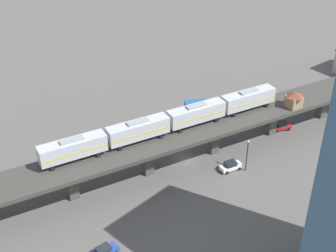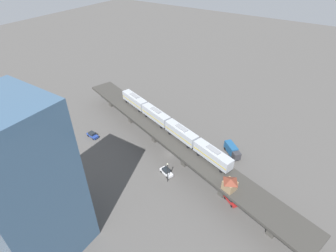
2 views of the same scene
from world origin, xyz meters
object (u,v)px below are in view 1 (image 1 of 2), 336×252
(street_car_white, at_px, (231,166))
(street_car_blue, at_px, (104,251))
(signal_hut, at_px, (294,99))
(street_lamp, at_px, (247,153))
(subway_train, at_px, (168,121))
(delivery_truck, at_px, (199,107))
(street_car_red, at_px, (281,126))

(street_car_white, distance_m, street_car_blue, 31.29)
(signal_hut, xyz_separation_m, street_lamp, (0.76, -17.28, -4.58))
(subway_train, height_order, delivery_truck, subway_train)
(street_car_blue, xyz_separation_m, delivery_truck, (-17.97, 43.93, 0.82))
(street_car_white, height_order, street_car_red, same)
(street_car_red, height_order, street_lamp, street_lamp)
(signal_hut, bearing_deg, street_lamp, -87.48)
(subway_train, distance_m, signal_hut, 28.37)
(street_lamp, bearing_deg, delivery_truck, 152.76)
(street_car_red, bearing_deg, subway_train, -110.69)
(street_car_red, bearing_deg, delivery_truck, -158.60)
(street_car_white, height_order, street_car_blue, same)
(signal_hut, bearing_deg, street_car_blue, -92.52)
(subway_train, distance_m, street_lamp, 16.30)
(subway_train, relative_size, delivery_truck, 6.94)
(street_car_red, height_order, street_car_blue, same)
(signal_hut, height_order, street_lamp, signal_hut)
(street_car_white, bearing_deg, subway_train, -149.00)
(street_car_white, bearing_deg, delivery_truck, 145.96)
(subway_train, bearing_deg, street_lamp, 32.65)
(subway_train, height_order, street_car_white, subway_train)
(street_lamp, bearing_deg, street_car_blue, -95.14)
(street_lamp, bearing_deg, street_car_white, -140.18)
(street_lamp, bearing_deg, street_car_red, 99.96)
(subway_train, distance_m, street_car_red, 29.16)
(street_car_white, xyz_separation_m, street_car_blue, (-0.75, -31.28, 0.00))
(signal_hut, relative_size, delivery_truck, 0.58)
(subway_train, height_order, street_lamp, subway_train)
(subway_train, xyz_separation_m, signal_hut, (12.22, 25.59, -0.74))
(street_car_red, bearing_deg, street_car_blue, -89.84)
(street_car_blue, height_order, street_lamp, street_lamp)
(street_car_red, relative_size, delivery_truck, 0.67)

